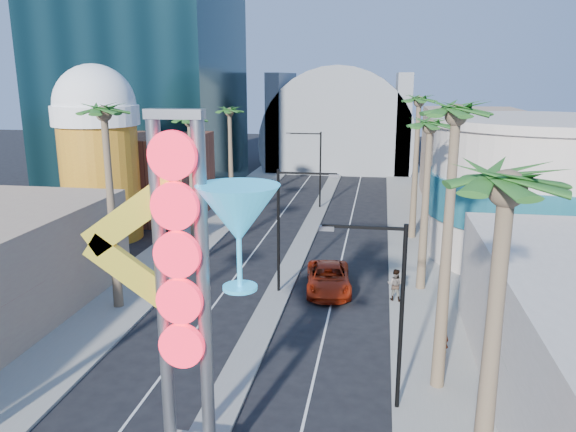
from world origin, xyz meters
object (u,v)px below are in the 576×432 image
object	(u,v)px
neon_sign	(206,277)
red_pickup	(328,278)
pedestrian_a	(441,340)
pedestrian_b	(395,285)

from	to	relation	value
neon_sign	red_pickup	bearing A→B (deg)	82.70
neon_sign	pedestrian_a	world-z (taller)	neon_sign
red_pickup	pedestrian_b	size ratio (longest dim) A/B	3.02
pedestrian_a	pedestrian_b	xyz separation A→B (m)	(-2.06, 7.13, 0.04)
pedestrian_b	red_pickup	bearing A→B (deg)	-3.00
pedestrian_b	neon_sign	bearing A→B (deg)	82.21
neon_sign	pedestrian_b	world-z (taller)	neon_sign
neon_sign	pedestrian_a	size ratio (longest dim) A/B	6.61
pedestrian_a	neon_sign	bearing A→B (deg)	55.05
red_pickup	pedestrian_a	bearing A→B (deg)	-59.93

